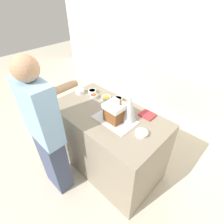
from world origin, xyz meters
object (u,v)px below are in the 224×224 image
at_px(gingerbread_house, 115,112).
at_px(candy_bowl_far_right, 94,96).
at_px(candy_bowl_beside_tree, 142,133).
at_px(decorative_tree, 129,108).
at_px(person, 46,133).
at_px(candy_bowl_center_rear, 118,99).
at_px(baking_tray, 115,120).
at_px(candy_bowl_behind_tray, 92,92).
at_px(cookbook, 147,115).
at_px(candy_bowl_near_tray_left, 106,98).
at_px(candy_bowl_front_corner, 80,91).

height_order(gingerbread_house, candy_bowl_far_right, gingerbread_house).
bearing_deg(candy_bowl_beside_tree, decorative_tree, 160.34).
bearing_deg(person, candy_bowl_center_rear, 78.65).
xyz_separation_m(baking_tray, candy_bowl_behind_tray, (-0.62, 0.21, 0.02)).
xyz_separation_m(candy_bowl_behind_tray, person, (0.20, -0.83, -0.08)).
distance_m(baking_tray, cookbook, 0.39).
height_order(candy_bowl_behind_tray, candy_bowl_beside_tree, candy_bowl_behind_tray).
bearing_deg(candy_bowl_center_rear, baking_tray, -53.37).
xyz_separation_m(decorative_tree, person, (-0.53, -0.72, -0.22)).
distance_m(decorative_tree, cookbook, 0.29).
relative_size(decorative_tree, candy_bowl_beside_tree, 2.62).
xyz_separation_m(decorative_tree, candy_bowl_center_rear, (-0.34, 0.21, -0.14)).
distance_m(candy_bowl_behind_tray, candy_bowl_center_rear, 0.40).
bearing_deg(candy_bowl_near_tray_left, candy_bowl_front_corner, -160.27).
height_order(candy_bowl_far_right, candy_bowl_beside_tree, candy_bowl_far_right).
xyz_separation_m(gingerbread_house, decorative_tree, (0.11, 0.10, 0.05)).
xyz_separation_m(candy_bowl_center_rear, candy_bowl_beside_tree, (0.58, -0.29, -0.01)).
xyz_separation_m(baking_tray, cookbook, (0.22, 0.32, 0.01)).
bearing_deg(person, candy_bowl_front_corner, 114.42).
bearing_deg(person, gingerbread_house, 56.08).
xyz_separation_m(gingerbread_house, candy_bowl_near_tray_left, (-0.36, 0.23, -0.09)).
bearing_deg(candy_bowl_near_tray_left, baking_tray, -32.00).
height_order(candy_bowl_near_tray_left, candy_bowl_far_right, candy_bowl_far_right).
relative_size(candy_bowl_far_right, candy_bowl_center_rear, 0.90).
bearing_deg(candy_bowl_center_rear, candy_bowl_far_right, -149.17).
distance_m(gingerbread_house, candy_bowl_behind_tray, 0.66).
bearing_deg(candy_bowl_center_rear, decorative_tree, -30.98).
bearing_deg(cookbook, candy_bowl_behind_tray, -172.68).
bearing_deg(cookbook, candy_bowl_front_corner, -166.83).
relative_size(decorative_tree, person, 0.20).
height_order(candy_bowl_front_corner, candy_bowl_far_right, candy_bowl_front_corner).
height_order(candy_bowl_far_right, cookbook, candy_bowl_far_right).
xyz_separation_m(decorative_tree, candy_bowl_front_corner, (-0.85, -0.01, -0.14)).
height_order(candy_bowl_far_right, person, person).
height_order(baking_tray, candy_bowl_far_right, candy_bowl_far_right).
height_order(candy_bowl_beside_tree, cookbook, candy_bowl_beside_tree).
height_order(candy_bowl_center_rear, candy_bowl_beside_tree, candy_bowl_center_rear).
relative_size(decorative_tree, candy_bowl_near_tray_left, 2.88).
bearing_deg(decorative_tree, gingerbread_house, -137.86).
relative_size(baking_tray, candy_bowl_beside_tree, 3.60).
relative_size(candy_bowl_behind_tray, candy_bowl_far_right, 1.05).
distance_m(baking_tray, candy_bowl_near_tray_left, 0.43).
distance_m(candy_bowl_near_tray_left, person, 0.85).
height_order(baking_tray, cookbook, cookbook).
bearing_deg(candy_bowl_behind_tray, decorative_tree, -8.29).
distance_m(gingerbread_house, decorative_tree, 0.16).
xyz_separation_m(gingerbread_house, person, (-0.42, -0.62, -0.17)).
xyz_separation_m(candy_bowl_far_right, candy_bowl_center_rear, (0.28, 0.17, -0.00)).
bearing_deg(candy_bowl_center_rear, cookbook, 0.88).
bearing_deg(candy_bowl_behind_tray, candy_bowl_beside_tree, -11.19).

